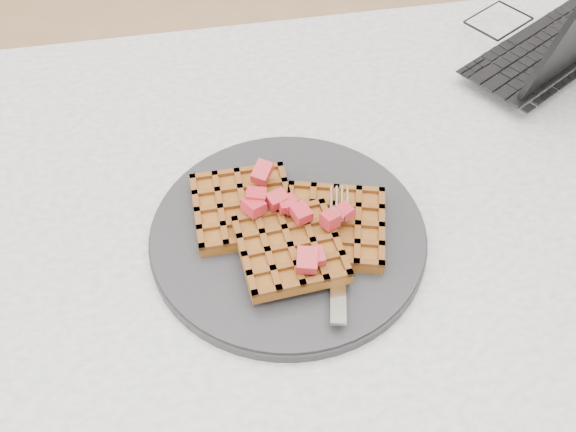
{
  "coord_description": "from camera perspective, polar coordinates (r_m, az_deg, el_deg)",
  "views": [
    {
      "loc": [
        -0.2,
        -0.48,
        1.32
      ],
      "look_at": [
        -0.12,
        -0.04,
        0.79
      ],
      "focal_mm": 40.0,
      "sensor_mm": 36.0,
      "label": 1
    }
  ],
  "objects": [
    {
      "name": "waffles",
      "position": [
        0.71,
        0.07,
        -0.9
      ],
      "size": [
        0.22,
        0.19,
        0.03
      ],
      "color": "#94571F",
      "rests_on": "plate"
    },
    {
      "name": "strawberry_pile",
      "position": [
        0.69,
        0.0,
        0.75
      ],
      "size": [
        0.15,
        0.15,
        0.02
      ],
      "primitive_type": null,
      "color": "maroon",
      "rests_on": "waffles"
    },
    {
      "name": "plate",
      "position": [
        0.72,
        0.0,
        -1.64
      ],
      "size": [
        0.31,
        0.31,
        0.02
      ],
      "primitive_type": "cylinder",
      "color": "black",
      "rests_on": "table"
    },
    {
      "name": "table",
      "position": [
        0.86,
        7.16,
        -3.78
      ],
      "size": [
        1.2,
        0.8,
        0.75
      ],
      "color": "silver",
      "rests_on": "ground"
    },
    {
      "name": "fork",
      "position": [
        0.69,
        4.49,
        -2.88
      ],
      "size": [
        0.07,
        0.18,
        0.02
      ],
      "primitive_type": null,
      "rotation": [
        0.0,
        0.0,
        -0.24
      ],
      "color": "silver",
      "rests_on": "plate"
    },
    {
      "name": "laptop",
      "position": [
        1.04,
        21.78,
        14.76
      ],
      "size": [
        0.36,
        0.33,
        0.2
      ],
      "rotation": [
        0.0,
        0.0,
        3.67
      ],
      "color": "black",
      "rests_on": "table"
    }
  ]
}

